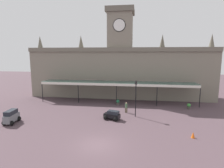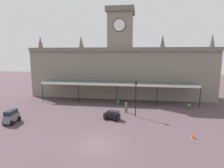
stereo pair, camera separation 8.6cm
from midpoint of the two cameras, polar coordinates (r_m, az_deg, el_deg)
The scene contains 10 objects.
ground_plane at distance 19.97m, azimuth -4.28°, elevation -17.94°, with size 140.00×140.00×0.00m, color #503D44.
station_building at distance 39.52m, azimuth 2.61°, elevation 4.63°, with size 37.32×5.80×18.00m.
entrance_canopy at distance 34.72m, azimuth 1.73°, elevation 0.38°, with size 28.70×3.26×3.90m.
car_grey_van at distance 28.45m, azimuth -28.18°, elevation -8.86°, with size 1.72×2.47×1.77m.
car_black_estate at distance 26.48m, azimuth 0.13°, elevation -9.59°, with size 2.41×1.93×1.27m.
pedestrian_beside_cars at distance 29.37m, azimuth 4.44°, elevation -7.00°, with size 0.38×0.34×1.67m.
victorian_lamppost at distance 27.12m, azimuth 7.33°, elevation -3.21°, with size 0.30×0.30×5.36m.
traffic_cone at distance 22.95m, azimuth 23.50°, elevation -14.04°, with size 0.40×0.40×0.68m, color orange.
planter_near_kerb at distance 33.76m, azimuth 1.89°, elevation -5.55°, with size 0.60×0.60×0.96m.
planter_forecourt_centre at distance 33.74m, azimuth 22.43°, elevation -6.27°, with size 0.60×0.60×0.96m.
Camera 2 is at (4.05, -17.30, 9.13)m, focal length 30.05 mm.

